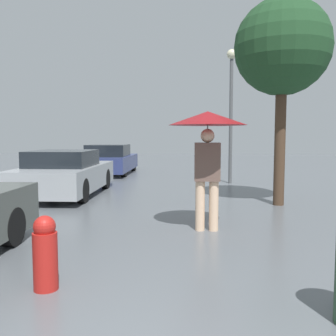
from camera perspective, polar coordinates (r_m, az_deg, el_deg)
The scene contains 6 objects.
pedestrian at distance 6.20m, azimuth 6.05°, elevation 5.47°, with size 1.29×1.29×1.99m.
parked_car_middle at distance 10.37m, azimuth -15.44°, elevation -0.87°, with size 1.80×3.92×1.20m.
parked_car_farthest at distance 15.72m, azimuth -8.95°, elevation 1.19°, with size 1.82×3.95×1.21m.
tree at distance 9.06m, azimuth 17.03°, elevation 17.00°, with size 2.13×2.13×4.62m.
street_lamp at distance 12.64m, azimuth 9.60°, elevation 10.85°, with size 0.32×0.32×4.38m.
fire_hydrant at distance 4.14m, azimuth -18.20°, elevation -12.22°, with size 0.25×0.25×0.78m.
Camera 1 is at (0.08, -1.69, 1.60)m, focal length 40.00 mm.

